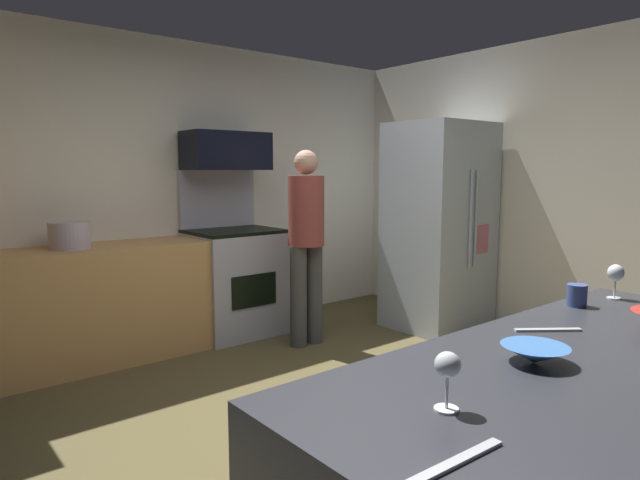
% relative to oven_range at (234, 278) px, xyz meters
% --- Properties ---
extents(ground_plane, '(5.20, 4.80, 0.02)m').
position_rel_oven_range_xyz_m(ground_plane, '(-0.42, -1.97, -0.52)').
color(ground_plane, brown).
extents(wall_back, '(5.20, 0.12, 2.60)m').
position_rel_oven_range_xyz_m(wall_back, '(-0.42, 0.37, 0.79)').
color(wall_back, silver).
rests_on(wall_back, ground).
extents(wall_right, '(0.12, 4.80, 2.60)m').
position_rel_oven_range_xyz_m(wall_right, '(2.12, -1.97, 0.79)').
color(wall_right, silver).
rests_on(wall_right, ground).
extents(lower_cabinet_run, '(2.40, 0.60, 0.90)m').
position_rel_oven_range_xyz_m(lower_cabinet_run, '(-1.32, 0.01, -0.06)').
color(lower_cabinet_run, tan).
rests_on(lower_cabinet_run, ground).
extents(oven_range, '(0.76, 0.65, 1.48)m').
position_rel_oven_range_xyz_m(oven_range, '(0.00, 0.00, 0.00)').
color(oven_range, '#AFB0BE').
rests_on(oven_range, ground).
extents(microwave, '(0.74, 0.38, 0.34)m').
position_rel_oven_range_xyz_m(microwave, '(0.00, 0.09, 1.13)').
color(microwave, black).
rests_on(microwave, oven_range).
extents(refrigerator, '(0.86, 0.76, 1.90)m').
position_rel_oven_range_xyz_m(refrigerator, '(1.61, -1.01, 0.44)').
color(refrigerator, '#ADB9C5').
rests_on(refrigerator, ground).
extents(person_cook, '(0.31, 0.30, 1.64)m').
position_rel_oven_range_xyz_m(person_cook, '(0.31, -0.68, 0.41)').
color(person_cook, '#454545').
rests_on(person_cook, ground).
extents(mixing_bowl_small, '(0.20, 0.20, 0.05)m').
position_rel_oven_range_xyz_m(mixing_bowl_small, '(-0.95, -3.42, 0.42)').
color(mixing_bowl_small, '#3C71B7').
rests_on(mixing_bowl_small, counter_island).
extents(wine_glass_far, '(0.07, 0.07, 0.16)m').
position_rel_oven_range_xyz_m(wine_glass_far, '(0.09, -3.21, 0.50)').
color(wine_glass_far, silver).
rests_on(wine_glass_far, counter_island).
extents(wine_glass_extra, '(0.06, 0.06, 0.15)m').
position_rel_oven_range_xyz_m(wine_glass_extra, '(-1.42, -3.45, 0.49)').
color(wine_glass_extra, silver).
rests_on(wine_glass_extra, counter_island).
extents(mug_coffee, '(0.08, 0.08, 0.09)m').
position_rel_oven_range_xyz_m(mug_coffee, '(-0.17, -3.17, 0.44)').
color(mug_coffee, '#3C4F8B').
rests_on(mug_coffee, counter_island).
extents(knife_chef, '(0.28, 0.03, 0.01)m').
position_rel_oven_range_xyz_m(knife_chef, '(-1.61, -3.62, 0.39)').
color(knife_chef, '#B7BABF').
rests_on(knife_chef, counter_island).
extents(knife_paring, '(0.21, 0.16, 0.01)m').
position_rel_oven_range_xyz_m(knife_paring, '(-0.61, -3.28, 0.39)').
color(knife_paring, '#B7BABF').
rests_on(knife_paring, counter_island).
extents(stock_pot, '(0.29, 0.29, 0.20)m').
position_rel_oven_range_xyz_m(stock_pot, '(-1.37, 0.01, 0.49)').
color(stock_pot, '#C0B4C4').
rests_on(stock_pot, lower_cabinet_run).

